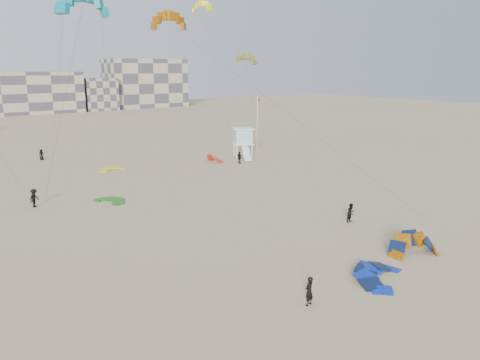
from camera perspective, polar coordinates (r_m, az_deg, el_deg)
ground at (r=30.39m, az=5.28°, el=-11.49°), size 320.00×320.00×0.00m
kite_ground_blue at (r=31.12m, az=16.63°, el=-11.41°), size 5.92×6.01×2.15m
kite_ground_orange at (r=35.58m, az=20.38°, el=-8.51°), size 4.84×4.80×3.74m
kite_ground_green at (r=47.84m, az=-15.53°, el=-2.58°), size 4.26×4.16×0.59m
kite_ground_red_far at (r=66.03m, az=-3.14°, el=2.22°), size 3.25×3.15×3.08m
kite_ground_yellow at (r=62.58m, az=-15.27°, el=1.14°), size 3.64×3.78×0.78m
kitesurfer_main at (r=26.72m, az=8.42°, el=-13.25°), size 0.69×0.54×1.68m
kitesurfer_b at (r=40.99m, az=13.39°, el=-3.91°), size 0.88×0.73×1.65m
kitesurfer_c at (r=48.24m, az=-23.80°, el=-2.03°), size 1.30×1.24×1.77m
kitesurfer_d at (r=64.58m, az=-0.06°, el=2.75°), size 0.51×1.02×1.67m
kitesurfer_e at (r=73.01m, az=-23.05°, el=2.87°), size 0.80×0.55×1.56m
kitesurfer_f at (r=86.91m, az=1.06°, el=5.54°), size 0.66×1.71×1.81m
kite_fly_teal_a at (r=42.82m, az=-18.60°, el=19.61°), size 5.73×7.57×18.40m
kite_fly_orange at (r=58.23m, az=-8.69°, el=18.47°), size 9.42×33.13×18.30m
kite_fly_olive at (r=64.72m, az=0.61°, el=14.38°), size 4.67×4.24×14.14m
kite_fly_yellow at (r=88.98m, az=-4.67°, el=20.20°), size 6.65×5.46×23.53m
lifeguard_tower_near at (r=69.79m, az=0.39°, el=4.62°), size 4.02×6.39×4.28m
flagpole at (r=74.52m, az=2.12°, el=7.00°), size 0.70×0.11×8.57m
condo_mid at (r=153.57m, az=-25.08°, el=9.62°), size 32.00×16.00×12.00m
condo_east at (r=167.38m, az=-11.49°, el=11.49°), size 26.00×14.00×16.00m
condo_fill_right at (r=157.22m, az=-16.92°, el=9.99°), size 10.00×10.00×10.00m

